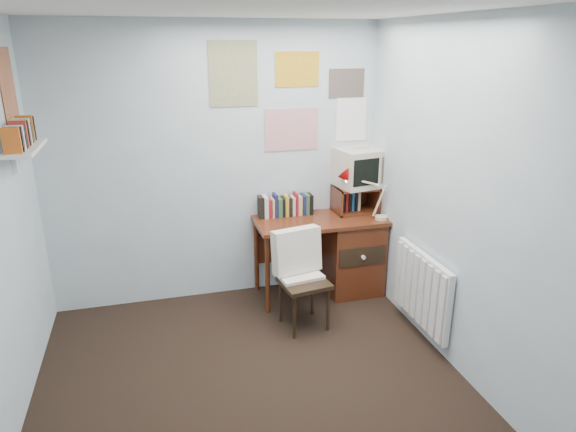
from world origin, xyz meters
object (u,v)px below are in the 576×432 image
Objects in this scene: tv_riser at (355,199)px; radiator at (422,289)px; wall_shelf at (24,148)px; desk at (346,251)px; desk_lamp at (382,197)px; crt_tv at (359,166)px; desk_chair at (304,283)px.

radiator is at bearing -80.72° from tv_riser.
tv_riser is at bearing 10.32° from wall_shelf.
desk_lamp is (0.27, -0.16, 0.56)m from desk.
desk is at bearing -149.87° from crt_tv.
desk_lamp is 1.02× the size of crt_tv.
radiator is (0.88, -0.39, 0.01)m from desk_chair.
crt_tv reaches higher than desk.
tv_riser is 2.83m from wall_shelf.
tv_riser is at bearing 42.96° from desk.
wall_shelf reaches higher than desk_lamp.
crt_tv is at bearing 40.14° from desk.
desk_lamp reaches higher than tv_riser.
desk is 1.94× the size of wall_shelf.
desk_chair is 2.03× the size of tv_riser.
radiator is (0.13, -1.06, -0.78)m from crt_tv.
desk_chair is 2.33m from wall_shelf.
crt_tv reaches higher than radiator.
desk is 2.93× the size of crt_tv.
desk_lamp is 0.52× the size of radiator.
desk_chair is at bearing -4.76° from wall_shelf.
radiator is at bearing -32.04° from desk_chair.
tv_riser is (0.71, 0.65, 0.48)m from desk_chair.
crt_tv is (0.74, 0.67, 0.80)m from desk_chair.
desk_lamp is 2.92m from wall_shelf.
desk_chair is 1.08m from tv_riser.
wall_shelf is (-2.73, -0.51, 0.42)m from crt_tv.
desk_lamp is at bearing -78.65° from crt_tv.
tv_riser reaches higher than desk.
radiator is (0.17, -1.04, -0.47)m from tv_riser.
crt_tv is at bearing 33.82° from desk_chair.
desk is 3.00× the size of tv_riser.
tv_riser is 0.98× the size of crt_tv.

